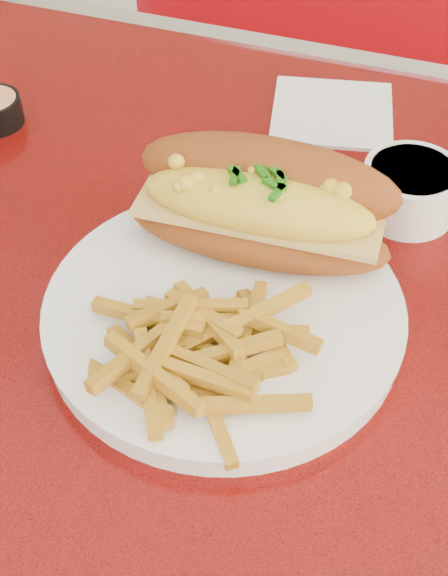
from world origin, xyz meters
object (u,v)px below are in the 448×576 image
(booth_bench_far, at_px, (404,189))
(mac_hoagie, at_px, (262,204))
(gravy_ramekin, at_px, (410,189))
(diner_table, at_px, (297,432))
(dinner_plate, at_px, (224,314))
(fork, at_px, (322,309))

(booth_bench_far, bearing_deg, mac_hoagie, -94.35)
(booth_bench_far, height_order, gravy_ramekin, booth_bench_far)
(diner_table, distance_m, gravy_ramekin, 0.25)
(diner_table, height_order, dinner_plate, dinner_plate)
(fork, xyz_separation_m, gravy_ramekin, (0.04, 0.16, 0.01))
(diner_table, distance_m, booth_bench_far, 0.87)
(dinner_plate, height_order, fork, same)
(fork, height_order, gravy_ramekin, gravy_ramekin)
(diner_table, height_order, booth_bench_far, booth_bench_far)
(fork, bearing_deg, gravy_ramekin, -2.02)
(dinner_plate, bearing_deg, gravy_ramekin, 59.32)
(diner_table, height_order, fork, fork)
(booth_bench_far, height_order, mac_hoagie, booth_bench_far)
(diner_table, bearing_deg, dinner_plate, -152.97)
(booth_bench_far, relative_size, dinner_plate, 3.29)
(mac_hoagie, xyz_separation_m, gravy_ramekin, (0.11, 0.10, -0.03))
(dinner_plate, distance_m, gravy_ramekin, 0.21)
(booth_bench_far, distance_m, fork, 0.96)
(mac_hoagie, bearing_deg, booth_bench_far, 82.54)
(mac_hoagie, bearing_deg, gravy_ramekin, 41.41)
(booth_bench_far, relative_size, fork, 7.58)
(dinner_plate, height_order, gravy_ramekin, gravy_ramekin)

